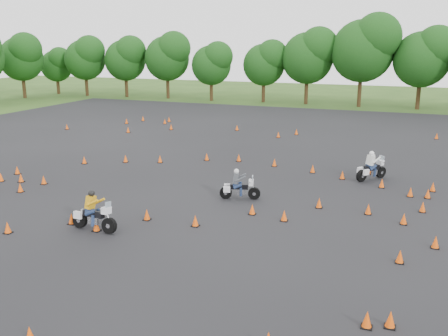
% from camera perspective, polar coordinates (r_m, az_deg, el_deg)
% --- Properties ---
extents(ground, '(140.00, 140.00, 0.00)m').
position_cam_1_polar(ground, '(21.73, -3.76, -5.52)').
color(ground, '#2D5119').
rests_on(ground, ground).
extents(asphalt_pad, '(62.00, 62.00, 0.00)m').
position_cam_1_polar(asphalt_pad, '(27.03, 1.50, -1.47)').
color(asphalt_pad, black).
rests_on(asphalt_pad, ground).
extents(treeline, '(86.93, 32.27, 10.87)m').
position_cam_1_polar(treeline, '(53.75, 15.72, 10.84)').
color(treeline, '#154012').
rests_on(treeline, ground).
extents(traffic_cones, '(36.10, 32.99, 0.45)m').
position_cam_1_polar(traffic_cones, '(27.05, 0.82, -0.96)').
color(traffic_cones, '#F7530A').
rests_on(traffic_cones, asphalt_pad).
extents(rider_grey, '(2.03, 1.11, 1.50)m').
position_cam_1_polar(rider_grey, '(23.77, 1.85, -1.82)').
color(rider_grey, '#46494F').
rests_on(rider_grey, ground).
extents(rider_yellow, '(2.15, 0.81, 1.62)m').
position_cam_1_polar(rider_yellow, '(20.46, -14.76, -4.84)').
color(rider_yellow, orange).
rests_on(rider_yellow, ground).
extents(rider_white, '(1.82, 2.07, 1.64)m').
position_cam_1_polar(rider_white, '(28.21, 16.51, 0.33)').
color(rider_white, silver).
rests_on(rider_white, ground).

